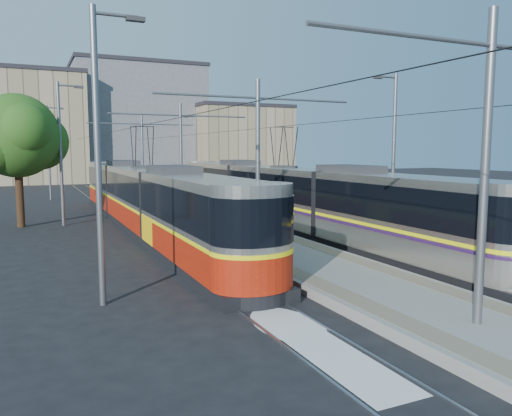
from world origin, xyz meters
name	(u,v)px	position (x,y,z in m)	size (l,w,h in m)	color
ground	(369,291)	(0.00, 0.00, 0.00)	(160.00, 160.00, 0.00)	black
platform	(196,218)	(0.00, 17.00, 0.15)	(4.00, 50.00, 0.30)	gray
tactile_strip_left	(173,216)	(-1.45, 17.00, 0.30)	(0.70, 50.00, 0.01)	gray
tactile_strip_right	(218,214)	(1.45, 17.00, 0.30)	(0.70, 50.00, 0.01)	gray
rails	(196,220)	(0.00, 17.00, 0.02)	(8.71, 70.00, 0.03)	gray
track_arrow	(320,346)	(-3.60, -3.00, 0.01)	(1.20, 5.00, 0.01)	silver
tram_left	(144,198)	(-3.60, 14.86, 1.71)	(2.43, 30.43, 5.50)	black
tram_right	(283,194)	(3.60, 12.39, 1.86)	(2.43, 31.15, 5.50)	black
catenary	(211,145)	(0.00, 14.15, 4.52)	(9.20, 70.00, 7.00)	slate
street_lamps	(177,151)	(0.00, 21.00, 4.18)	(15.18, 38.22, 8.00)	slate
shelter	(218,200)	(0.68, 14.92, 1.38)	(0.89, 1.08, 2.07)	black
tree	(23,138)	(-9.38, 18.58, 4.94)	(5.03, 4.65, 7.31)	#382314
building_left	(18,128)	(-10.00, 60.00, 7.14)	(16.32, 12.24, 14.26)	tan
building_centre	(137,123)	(6.00, 64.00, 8.34)	(18.36, 14.28, 16.65)	slate
building_right	(239,142)	(20.00, 58.00, 5.44)	(14.28, 10.20, 10.87)	tan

